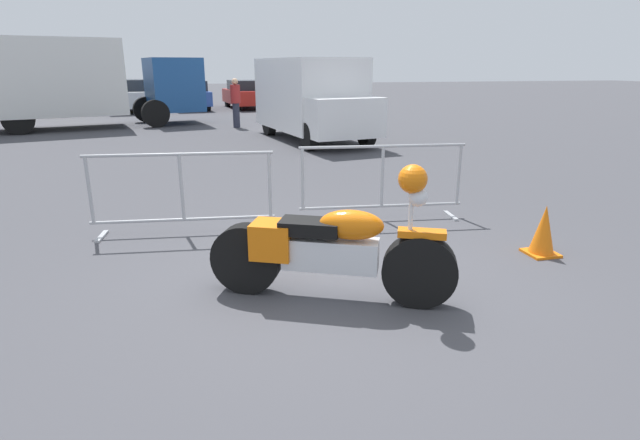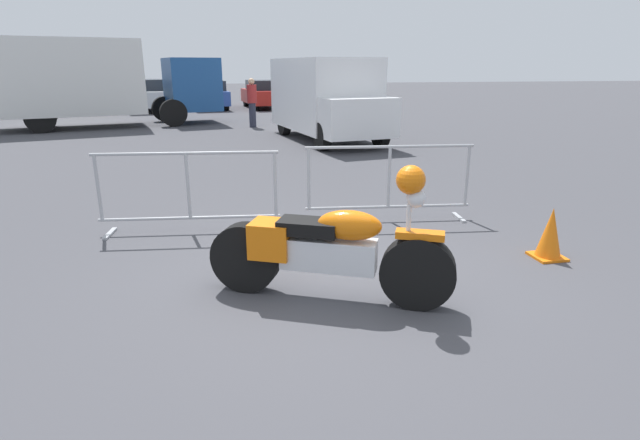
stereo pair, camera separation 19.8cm
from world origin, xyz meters
The scene contains 14 objects.
ground_plane centered at (0.00, 0.00, 0.00)m, with size 120.00×120.00×0.00m, color #424247.
motorcycle centered at (-0.06, -0.26, 0.50)m, with size 2.17×1.14×1.30m.
crowd_barrier_near centered at (-1.41, 2.00, 0.56)m, with size 2.32×0.68×1.07m.
crowd_barrier_far centered at (1.30, 2.00, 0.56)m, with size 2.32×0.68×1.07m.
box_truck centered at (-5.17, 14.79, 1.64)m, with size 8.01×4.04×2.98m.
delivery_van centered at (2.14, 10.10, 1.24)m, with size 2.76×5.26×2.31m.
parked_car_green centered at (-9.81, 21.85, 0.70)m, with size 2.15×4.27×1.39m.
parked_car_yellow centered at (-7.00, 21.74, 0.70)m, with size 2.13×4.22×1.37m.
parked_car_silver centered at (-4.19, 21.57, 0.75)m, with size 2.29×4.54×1.48m.
parked_car_blue centered at (-1.38, 22.13, 0.70)m, with size 2.15×4.27×1.39m.
parked_car_red centered at (1.44, 22.05, 0.71)m, with size 2.16×4.29×1.40m.
pedestrian centered at (0.24, 13.67, 0.92)m, with size 0.44×0.44×1.69m.
planter_island centered at (3.85, 16.72, 0.35)m, with size 4.21×4.21×1.24m.
traffic_cone centered at (2.62, 0.25, 0.29)m, with size 0.34×0.34×0.59m.
Camera 2 is at (-0.99, -4.45, 2.11)m, focal length 28.00 mm.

